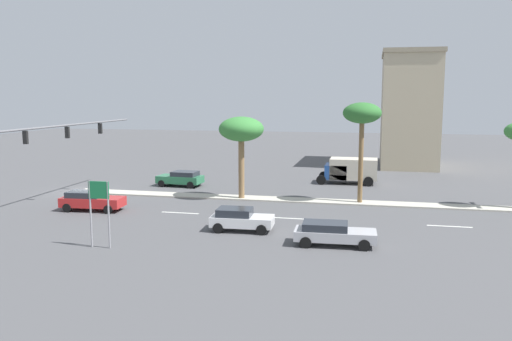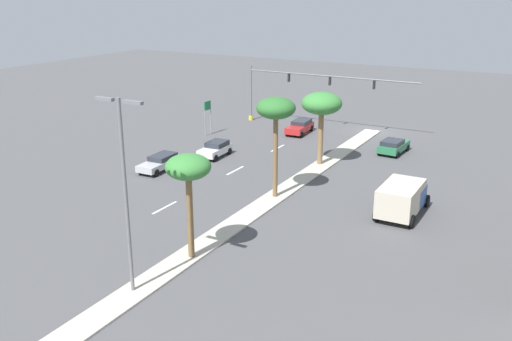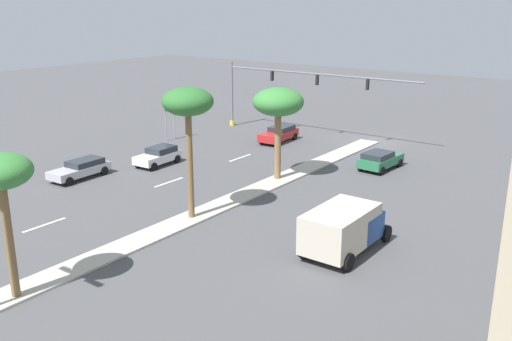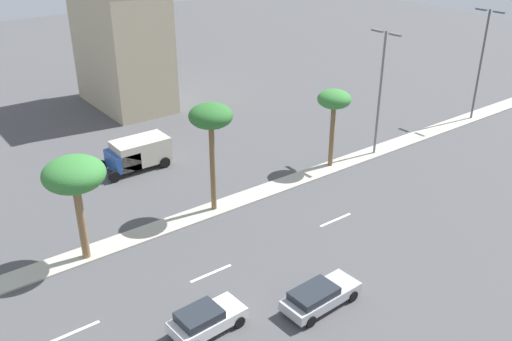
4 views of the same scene
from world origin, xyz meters
The scene contains 16 objects.
ground_plane centered at (0.00, 26.00, 0.00)m, with size 160.00×160.00×0.00m, color #4C4C4F.
median_curb centered at (0.00, 33.43, 0.06)m, with size 1.80×66.86×0.12m, color #B7B2A3.
lane_stripe_inboard centered at (6.17, 4.00, 0.01)m, with size 0.20×2.80×0.01m, color silver.
lane_stripe_trailing centered at (6.17, 11.58, 0.01)m, with size 0.20×2.80×0.01m, color silver.
lane_stripe_rear centered at (6.17, 19.86, 0.01)m, with size 0.20×2.80×0.01m, color silver.
lane_stripe_mid centered at (6.17, 29.95, 0.01)m, with size 0.20×2.80×0.01m, color silver.
traffic_signal_gantry centered at (8.95, 1.94, 4.48)m, with size 20.49×0.53×6.62m.
directional_road_sign centered at (15.38, 10.39, 2.63)m, with size 0.10×1.20×3.72m.
commercial_building centered at (-24.49, 29.06, 6.76)m, with size 11.62×6.62×13.48m.
palm_tree_right centered at (0.29, 14.66, 5.58)m, with size 3.61×3.61×6.58m.
palm_tree_inboard centered at (0.01, 24.10, 6.82)m, with size 2.93×2.93×7.73m.
sedan_red_left centered at (6.79, 4.93, 0.77)m, with size 2.15×4.60×1.42m.
sedan_white_mid centered at (10.10, 17.04, 0.75)m, with size 2.06×3.93×1.41m.
sedan_green_front centered at (-4.52, 7.69, 0.76)m, with size 2.27×4.24×1.41m.
sedan_silver_far centered at (12.13, 22.90, 0.71)m, with size 2.05×4.61×1.30m.
box_truck centered at (-9.45, 22.83, 1.33)m, with size 2.75×5.60×2.42m.
Camera 1 is at (41.30, 24.94, 8.37)m, focal length 37.15 mm.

